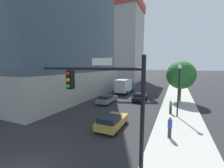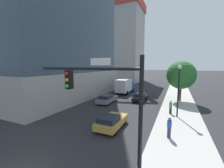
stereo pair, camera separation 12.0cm
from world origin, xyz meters
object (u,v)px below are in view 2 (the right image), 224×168
street_lamp (179,83)px  pedestrian_green_shirt (171,107)px  traffic_light_pole (104,96)px  car_black (140,97)px  pedestrian_blue_shirt (169,127)px  construction_building (124,39)px  car_gray (107,99)px  street_tree (181,75)px  car_gold (111,121)px  box_truck (125,85)px

street_lamp → pedestrian_green_shirt: (-0.74, 0.86, -3.06)m
traffic_light_pole → car_black: (-2.22, 17.80, -3.82)m
street_lamp → pedestrian_blue_shirt: 6.42m
car_black → pedestrian_blue_shirt: pedestrian_blue_shirt is taller
construction_building → car_gray: construction_building is taller
street_tree → construction_building: bearing=125.0°
construction_building → street_lamp: bearing=-62.1°
car_gold → pedestrian_blue_shirt: pedestrian_blue_shirt is taller
traffic_light_pole → pedestrian_green_shirt: 13.08m
construction_building → car_black: 35.96m
pedestrian_green_shirt → car_black: bearing=132.3°
traffic_light_pole → car_black: size_ratio=1.49×
traffic_light_pole → box_truck: 24.44m
street_tree → pedestrian_green_shirt: street_tree is taller
construction_building → traffic_light_pole: construction_building is taller
traffic_light_pole → pedestrian_green_shirt: size_ratio=4.01×
pedestrian_blue_shirt → box_truck: bearing=119.0°
street_tree → car_black: size_ratio=1.55×
traffic_light_pole → car_gold: 7.25m
street_lamp → street_tree: 8.35m
street_lamp → pedestrian_green_shirt: street_lamp is taller
construction_building → street_tree: size_ratio=5.84×
car_gold → pedestrian_blue_shirt: size_ratio=2.36×
pedestrian_blue_shirt → car_gray: bearing=138.7°
traffic_light_pole → street_tree: size_ratio=0.96×
pedestrian_green_shirt → car_gray: bearing=167.9°
street_tree → car_black: 7.49m
traffic_light_pole → street_tree: (3.93, 19.75, -0.02)m
construction_building → box_truck: size_ratio=5.82×
car_gray → car_gold: bearing=-61.8°
street_tree → box_truck: (-10.73, 3.57, -2.70)m
car_gray → street_lamp: bearing=-15.7°
car_gray → car_gold: car_gold is taller
construction_building → pedestrian_green_shirt: (18.33, -35.23, -14.99)m
traffic_light_pole → street_lamp: size_ratio=1.07×
construction_building → pedestrian_blue_shirt: size_ratio=22.43×
car_gray → pedestrian_blue_shirt: pedestrian_blue_shirt is taller
construction_building → pedestrian_green_shirt: bearing=-62.5°
car_gold → car_black: bearing=90.0°
car_gold → pedestrian_green_shirt: bearing=52.3°
construction_building → traffic_light_pole: bearing=-71.9°
traffic_light_pole → car_gray: bearing=115.4°
street_tree → pedestrian_green_shirt: 8.33m
street_lamp → car_gray: size_ratio=1.29×
street_tree → pedestrian_blue_shirt: (-0.99, -13.98, -3.44)m
construction_building → street_tree: (19.47, -27.76, -11.47)m
box_truck → pedestrian_blue_shirt: (9.75, -17.55, -0.73)m
street_tree → box_truck: 11.63m
street_lamp → box_truck: street_lamp is taller
box_truck → pedestrian_blue_shirt: box_truck is taller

